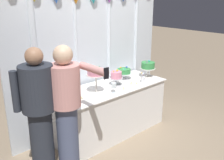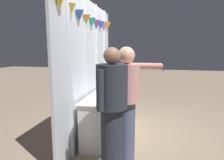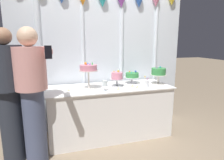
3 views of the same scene
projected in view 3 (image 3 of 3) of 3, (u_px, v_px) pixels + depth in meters
ground_plane at (111, 137)px, 3.04m from camera, size 24.00×24.00×0.00m
draped_curtain at (101, 52)px, 3.27m from camera, size 2.94×0.15×2.48m
cake_table at (110, 111)px, 3.05m from camera, size 1.90×0.73×0.80m
cake_display_leftmost at (88, 69)px, 2.76m from camera, size 0.27×0.27×0.40m
cake_display_midleft at (117, 77)px, 2.98m from camera, size 0.22×0.22×0.25m
cake_display_midright at (132, 76)px, 3.20m from camera, size 0.28×0.28×0.21m
cake_display_rightmost at (158, 73)px, 3.11m from camera, size 0.26×0.26×0.29m
wine_glass at (105, 83)px, 2.71m from camera, size 0.08×0.08×0.15m
flower_vase at (147, 83)px, 2.92m from camera, size 0.08×0.08×0.18m
tealight_far_left at (69, 90)px, 2.70m from camera, size 0.04×0.04×0.04m
tealight_near_left at (118, 89)px, 2.78m from camera, size 0.04×0.04×0.03m
tealight_near_right at (132, 87)px, 2.94m from camera, size 0.05×0.05×0.03m
tealight_far_right at (137, 87)px, 2.89m from camera, size 0.05×0.05×0.03m
guest_man_pink_jacket at (9, 92)px, 2.31m from camera, size 0.51×0.49×1.64m
guest_man_dark_suit at (32, 92)px, 2.26m from camera, size 0.52×0.68×1.65m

